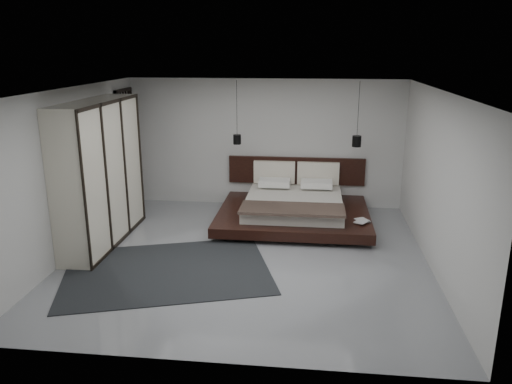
# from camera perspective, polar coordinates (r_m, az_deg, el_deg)

# --- Properties ---
(floor) EXTENTS (6.00, 6.00, 0.00)m
(floor) POSITION_cam_1_polar(r_m,az_deg,el_deg) (8.58, -0.95, -7.39)
(floor) COLOR gray
(floor) RESTS_ON ground
(ceiling) EXTENTS (6.00, 6.00, 0.00)m
(ceiling) POSITION_cam_1_polar(r_m,az_deg,el_deg) (7.89, -1.05, 11.61)
(ceiling) COLOR white
(ceiling) RESTS_ON wall_back
(wall_back) EXTENTS (6.00, 0.00, 6.00)m
(wall_back) POSITION_cam_1_polar(r_m,az_deg,el_deg) (11.03, 1.04, 5.57)
(wall_back) COLOR silver
(wall_back) RESTS_ON floor
(wall_front) EXTENTS (6.00, 0.00, 6.00)m
(wall_front) POSITION_cam_1_polar(r_m,az_deg,el_deg) (5.31, -5.25, -6.36)
(wall_front) COLOR silver
(wall_front) RESTS_ON floor
(wall_left) EXTENTS (0.00, 6.00, 6.00)m
(wall_left) POSITION_cam_1_polar(r_m,az_deg,el_deg) (9.01, -20.30, 2.14)
(wall_left) COLOR silver
(wall_left) RESTS_ON floor
(wall_right) EXTENTS (0.00, 6.00, 6.00)m
(wall_right) POSITION_cam_1_polar(r_m,az_deg,el_deg) (8.29, 20.03, 1.02)
(wall_right) COLOR silver
(wall_right) RESTS_ON floor
(lattice_screen) EXTENTS (0.05, 0.90, 2.60)m
(lattice_screen) POSITION_cam_1_polar(r_m,az_deg,el_deg) (11.19, -14.50, 4.70)
(lattice_screen) COLOR black
(lattice_screen) RESTS_ON floor
(bed) EXTENTS (2.99, 2.48, 1.11)m
(bed) POSITION_cam_1_polar(r_m,az_deg,el_deg) (10.19, 4.34, -1.74)
(bed) COLOR black
(bed) RESTS_ON floor
(book_lower) EXTENTS (0.32, 0.34, 0.03)m
(book_lower) POSITION_cam_1_polar(r_m,az_deg,el_deg) (9.58, 11.55, -3.28)
(book_lower) COLOR #99724C
(book_lower) RESTS_ON bed
(book_upper) EXTENTS (0.32, 0.34, 0.02)m
(book_upper) POSITION_cam_1_polar(r_m,az_deg,el_deg) (9.54, 11.44, -3.21)
(book_upper) COLOR #99724C
(book_upper) RESTS_ON book_lower
(pendant_left) EXTENTS (0.16, 0.16, 1.31)m
(pendant_left) POSITION_cam_1_polar(r_m,az_deg,el_deg) (10.46, -2.17, 6.06)
(pendant_left) COLOR black
(pendant_left) RESTS_ON ceiling
(pendant_right) EXTENTS (0.18, 0.18, 1.31)m
(pendant_right) POSITION_cam_1_polar(r_m,az_deg,el_deg) (10.38, 11.43, 5.73)
(pendant_right) COLOR black
(pendant_right) RESTS_ON ceiling
(wardrobe) EXTENTS (0.62, 2.62, 2.57)m
(wardrobe) POSITION_cam_1_polar(r_m,az_deg,el_deg) (9.27, -17.42, 2.05)
(wardrobe) COLOR beige
(wardrobe) RESTS_ON floor
(rug) EXTENTS (3.72, 3.13, 0.01)m
(rug) POSITION_cam_1_polar(r_m,az_deg,el_deg) (8.18, -10.08, -8.83)
(rug) COLOR black
(rug) RESTS_ON floor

